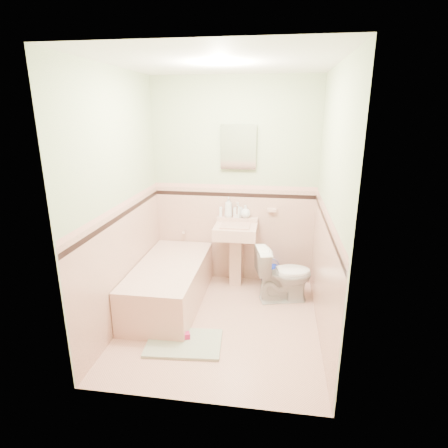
# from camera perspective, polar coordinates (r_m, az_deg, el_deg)

# --- Properties ---
(floor) EXTENTS (2.20, 2.20, 0.00)m
(floor) POSITION_cam_1_polar(r_m,az_deg,el_deg) (3.96, -0.55, -15.07)
(floor) COLOR #D7A38D
(floor) RESTS_ON ground
(ceiling) EXTENTS (2.20, 2.20, 0.00)m
(ceiling) POSITION_cam_1_polar(r_m,az_deg,el_deg) (3.37, -0.68, 23.82)
(ceiling) COLOR white
(ceiling) RESTS_ON ground
(wall_back) EXTENTS (2.50, 0.00, 2.50)m
(wall_back) POSITION_cam_1_polar(r_m,az_deg,el_deg) (4.52, 1.60, 6.20)
(wall_back) COLOR beige
(wall_back) RESTS_ON ground
(wall_front) EXTENTS (2.50, 0.00, 2.50)m
(wall_front) POSITION_cam_1_polar(r_m,az_deg,el_deg) (2.42, -4.71, -3.71)
(wall_front) COLOR beige
(wall_front) RESTS_ON ground
(wall_left) EXTENTS (0.00, 2.50, 2.50)m
(wall_left) POSITION_cam_1_polar(r_m,az_deg,el_deg) (3.74, -15.95, 3.21)
(wall_left) COLOR beige
(wall_left) RESTS_ON ground
(wall_right) EXTENTS (0.00, 2.50, 2.50)m
(wall_right) POSITION_cam_1_polar(r_m,az_deg,el_deg) (3.45, 16.06, 2.03)
(wall_right) COLOR beige
(wall_right) RESTS_ON ground
(wainscot_back) EXTENTS (2.00, 0.00, 2.00)m
(wainscot_back) POSITION_cam_1_polar(r_m,az_deg,el_deg) (4.67, 1.51, -1.67)
(wainscot_back) COLOR #D9A892
(wainscot_back) RESTS_ON ground
(wainscot_front) EXTENTS (2.00, 0.00, 2.00)m
(wainscot_front) POSITION_cam_1_polar(r_m,az_deg,el_deg) (2.73, -4.31, -16.45)
(wainscot_front) COLOR #D9A892
(wainscot_front) RESTS_ON ground
(wainscot_left) EXTENTS (0.00, 2.20, 2.20)m
(wainscot_left) POSITION_cam_1_polar(r_m,az_deg,el_deg) (3.94, -15.01, -6.01)
(wainscot_left) COLOR #D9A892
(wainscot_left) RESTS_ON ground
(wainscot_right) EXTENTS (0.00, 2.20, 2.20)m
(wainscot_right) POSITION_cam_1_polar(r_m,az_deg,el_deg) (3.66, 15.03, -7.82)
(wainscot_right) COLOR #D9A892
(wainscot_right) RESTS_ON ground
(accent_back) EXTENTS (2.00, 0.00, 2.00)m
(accent_back) POSITION_cam_1_polar(r_m,az_deg,el_deg) (4.53, 1.55, 4.54)
(accent_back) COLOR black
(accent_back) RESTS_ON ground
(accent_front) EXTENTS (2.00, 0.00, 2.00)m
(accent_front) POSITION_cam_1_polar(r_m,az_deg,el_deg) (2.49, -4.54, -6.36)
(accent_front) COLOR black
(accent_front) RESTS_ON ground
(accent_left) EXTENTS (0.00, 2.20, 2.20)m
(accent_left) POSITION_cam_1_polar(r_m,az_deg,el_deg) (3.76, -15.54, 1.28)
(accent_left) COLOR black
(accent_left) RESTS_ON ground
(accent_right) EXTENTS (0.00, 2.20, 2.20)m
(accent_right) POSITION_cam_1_polar(r_m,az_deg,el_deg) (3.48, 15.59, -0.02)
(accent_right) COLOR black
(accent_right) RESTS_ON ground
(cap_back) EXTENTS (2.00, 0.00, 2.00)m
(cap_back) POSITION_cam_1_polar(r_m,az_deg,el_deg) (4.51, 1.57, 5.78)
(cap_back) COLOR #D79B89
(cap_back) RESTS_ON ground
(cap_front) EXTENTS (2.00, 0.00, 2.00)m
(cap_front) POSITION_cam_1_polar(r_m,az_deg,el_deg) (2.45, -4.60, -4.22)
(cap_front) COLOR #D79B89
(cap_front) RESTS_ON ground
(cap_left) EXTENTS (0.00, 2.20, 2.20)m
(cap_left) POSITION_cam_1_polar(r_m,az_deg,el_deg) (3.74, -15.66, 2.75)
(cap_left) COLOR #D79B89
(cap_left) RESTS_ON ground
(cap_right) EXTENTS (0.00, 2.20, 2.20)m
(cap_right) POSITION_cam_1_polar(r_m,az_deg,el_deg) (3.45, 15.72, 1.56)
(cap_right) COLOR #D79B89
(cap_right) RESTS_ON ground
(bathtub) EXTENTS (0.70, 1.50, 0.45)m
(bathtub) POSITION_cam_1_polar(r_m,az_deg,el_deg) (4.25, -8.37, -9.32)
(bathtub) COLOR #D2A592
(bathtub) RESTS_ON floor
(tub_faucet) EXTENTS (0.04, 0.12, 0.04)m
(tub_faucet) POSITION_cam_1_polar(r_m,az_deg,el_deg) (4.74, -6.12, -1.11)
(tub_faucet) COLOR silver
(tub_faucet) RESTS_ON wall_back
(sink) EXTENTS (0.51, 0.48, 0.79)m
(sink) POSITION_cam_1_polar(r_m,az_deg,el_deg) (4.53, 1.77, -5.06)
(sink) COLOR #D2A592
(sink) RESTS_ON floor
(sink_faucet) EXTENTS (0.02, 0.02, 0.10)m
(sink_faucet) POSITION_cam_1_polar(r_m,az_deg,el_deg) (4.48, 2.04, 2.17)
(sink_faucet) COLOR silver
(sink_faucet) RESTS_ON sink
(medicine_cabinet) EXTENTS (0.36, 0.04, 0.45)m
(medicine_cabinet) POSITION_cam_1_polar(r_m,az_deg,el_deg) (4.42, 2.25, 11.84)
(medicine_cabinet) COLOR white
(medicine_cabinet) RESTS_ON wall_back
(soap_dish) EXTENTS (0.11, 0.06, 0.04)m
(soap_dish) POSITION_cam_1_polar(r_m,az_deg,el_deg) (4.51, 7.44, 2.15)
(soap_dish) COLOR #D2A592
(soap_dish) RESTS_ON wall_back
(soap_bottle_left) EXTENTS (0.11, 0.11, 0.25)m
(soap_bottle_left) POSITION_cam_1_polar(r_m,az_deg,el_deg) (4.53, 0.70, 2.64)
(soap_bottle_left) COLOR #B2B2B2
(soap_bottle_left) RESTS_ON sink
(soap_bottle_mid) EXTENTS (0.11, 0.11, 0.19)m
(soap_bottle_mid) POSITION_cam_1_polar(r_m,az_deg,el_deg) (4.52, 2.17, 2.19)
(soap_bottle_mid) COLOR #B2B2B2
(soap_bottle_mid) RESTS_ON sink
(soap_bottle_right) EXTENTS (0.16, 0.16, 0.16)m
(soap_bottle_right) POSITION_cam_1_polar(r_m,az_deg,el_deg) (4.52, 3.36, 1.96)
(soap_bottle_right) COLOR #B2B2B2
(soap_bottle_right) RESTS_ON sink
(tube) EXTENTS (0.04, 0.04, 0.12)m
(tube) POSITION_cam_1_polar(r_m,az_deg,el_deg) (4.56, -0.52, 1.89)
(tube) COLOR white
(tube) RESTS_ON sink
(toilet) EXTENTS (0.70, 0.51, 0.64)m
(toilet) POSITION_cam_1_polar(r_m,az_deg,el_deg) (4.30, 9.23, -7.65)
(toilet) COLOR white
(toilet) RESTS_ON floor
(bucket) EXTENTS (0.25, 0.25, 0.23)m
(bucket) POSITION_cam_1_polar(r_m,az_deg,el_deg) (4.73, 7.05, -7.86)
(bucket) COLOR #142CB8
(bucket) RESTS_ON floor
(bath_mat) EXTENTS (0.73, 0.52, 0.03)m
(bath_mat) POSITION_cam_1_polar(r_m,az_deg,el_deg) (3.66, -6.20, -17.88)
(bath_mat) COLOR gray
(bath_mat) RESTS_ON floor
(shoe) EXTENTS (0.15, 0.11, 0.05)m
(shoe) POSITION_cam_1_polar(r_m,az_deg,el_deg) (3.68, -6.42, -16.87)
(shoe) COLOR #BF1E59
(shoe) RESTS_ON bath_mat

